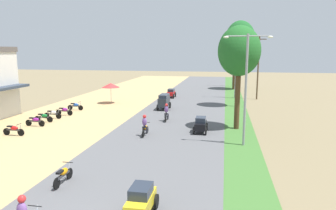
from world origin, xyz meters
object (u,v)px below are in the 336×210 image
Objects in this scene: streetlamp_mid at (236,66)px; car_hatchback_yellow at (141,200)px; parked_motorbike_sixth at (64,111)px; motorbike_ahead_third at (145,126)px; streetlamp_far at (233,61)px; motorbike_ahead_fourth at (167,113)px; parked_motorbike_fourth at (44,117)px; vendor_umbrella at (111,85)px; median_tree_second at (240,40)px; median_tree_nearest at (239,52)px; median_tree_third at (234,57)px; car_van_charcoal at (164,101)px; streetlamp_near at (246,82)px; car_sedan_red at (171,93)px; parked_motorbike_third at (35,121)px; parked_motorbike_fifth at (53,114)px; utility_pole_near at (258,66)px; motorbike_ahead_second at (63,174)px; parked_motorbike_second at (14,129)px; car_hatchback_black at (201,124)px; parked_motorbike_seventh at (76,106)px.

streetlamp_mid is 3.84× the size of car_hatchback_yellow.
motorbike_ahead_third reaches higher than parked_motorbike_sixth.
streetlamp_far reaches higher than motorbike_ahead_fourth.
streetlamp_mid is at bearing 45.82° from parked_motorbike_fourth.
vendor_umbrella is 0.26× the size of median_tree_second.
median_tree_nearest is at bearing 74.53° from car_hatchback_yellow.
median_tree_third is 0.98× the size of streetlamp_far.
car_van_charcoal is at bearing 136.12° from median_tree_nearest.
car_sedan_red is (-8.72, 20.86, -3.69)m from streetlamp_near.
median_tree_nearest reaches higher than streetlamp_near.
parked_motorbike_sixth is at bearing 88.18° from parked_motorbike_third.
streetlamp_near reaches higher than car_van_charcoal.
parked_motorbike_fifth is at bearing 129.65° from car_hatchback_yellow.
utility_pole_near is (2.92, 21.86, 0.01)m from streetlamp_near.
streetlamp_near is at bearing -90.00° from streetlamp_mid.
utility_pole_near is 4.73× the size of motorbike_ahead_second.
parked_motorbike_second is 12.77m from motorbike_ahead_fourth.
streetlamp_near is 0.89× the size of utility_pole_near.
vendor_umbrella is at bearing 105.11° from motorbike_ahead_second.
motorbike_ahead_third is at bearing -152.69° from median_tree_nearest.
parked_motorbike_fourth is 18.45m from streetlamp_near.
parked_motorbike_second is at bearing -169.95° from motorbike_ahead_third.
streetlamp_near is (17.60, -3.91, 3.88)m from parked_motorbike_fourth.
motorbike_ahead_third is (-7.31, 1.06, -3.58)m from streetlamp_near.
car_hatchback_black is at bearing -107.81° from utility_pole_near.
car_van_charcoal reaches higher than car_sedan_red.
median_tree_second is 4.34× the size of car_sedan_red.
streetlamp_far is 31.20m from motorbike_ahead_fourth.
parked_motorbike_fourth is at bearing -138.82° from utility_pole_near.
motorbike_ahead_third is at bearing -60.11° from vendor_umbrella.
parked_motorbike_sixth is (0.15, 4.73, 0.00)m from parked_motorbike_third.
parked_motorbike_sixth is 10.68m from motorbike_ahead_fourth.
parked_motorbike_third is 0.24× the size of streetlamp_near.
parked_motorbike_fourth is at bearing -117.65° from car_sedan_red.
utility_pole_near is at bearing 43.87° from parked_motorbike_third.
utility_pole_near is 4.73× the size of motorbike_ahead_third.
median_tree_nearest reaches higher than utility_pole_near.
car_hatchback_yellow is (12.76, -9.67, 0.19)m from parked_motorbike_second.
vendor_umbrella is at bearing 75.52° from parked_motorbike_sixth.
streetlamp_mid reaches higher than parked_motorbike_third.
median_tree_third is 4.29× the size of motorbike_ahead_third.
median_tree_third is at bearing 77.32° from motorbike_ahead_second.
motorbike_ahead_fourth is (-6.62, -30.26, -3.75)m from streetlamp_far.
parked_motorbike_third is 20.49m from car_sedan_red.
motorbike_ahead_second is (-4.54, 2.23, -0.17)m from car_hatchback_yellow.
utility_pole_near is 15.08m from car_van_charcoal.
motorbike_ahead_third is at bearing -103.29° from median_tree_third.
streetlamp_near is (17.48, -9.84, 3.88)m from parked_motorbike_seventh.
median_tree_third is 1.02× the size of streetlamp_near.
motorbike_ahead_third is at bearing 103.82° from car_hatchback_yellow.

